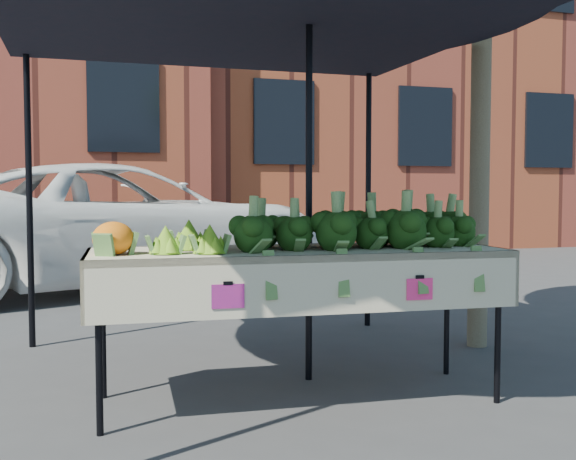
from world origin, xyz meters
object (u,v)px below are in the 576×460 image
object	(u,v)px
table	(298,325)
canopy	(253,171)
vehicle	(118,65)
street_tree	(481,63)

from	to	relation	value
table	canopy	distance (m)	1.05
table	vehicle	world-z (taller)	vehicle
table	street_tree	size ratio (longest dim) A/B	0.55
table	vehicle	xyz separation A→B (m)	(-0.72, 5.25, 2.40)
table	street_tree	world-z (taller)	street_tree
canopy	vehicle	xyz separation A→B (m)	(-0.57, 4.77, 1.48)
table	street_tree	xyz separation A→B (m)	(1.81, 0.92, 1.79)
canopy	street_tree	size ratio (longest dim) A/B	0.70
canopy	street_tree	bearing A→B (deg)	12.49
street_tree	vehicle	bearing A→B (deg)	120.18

